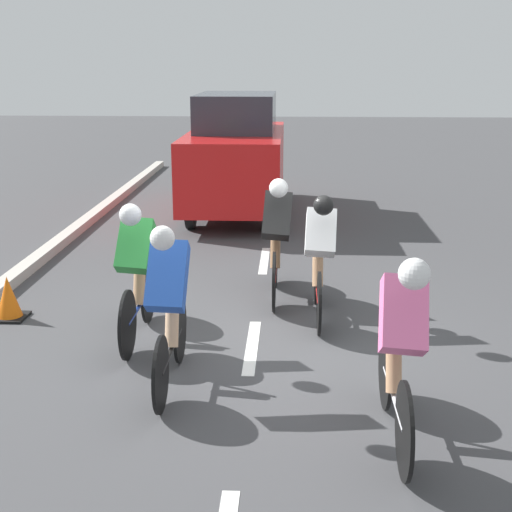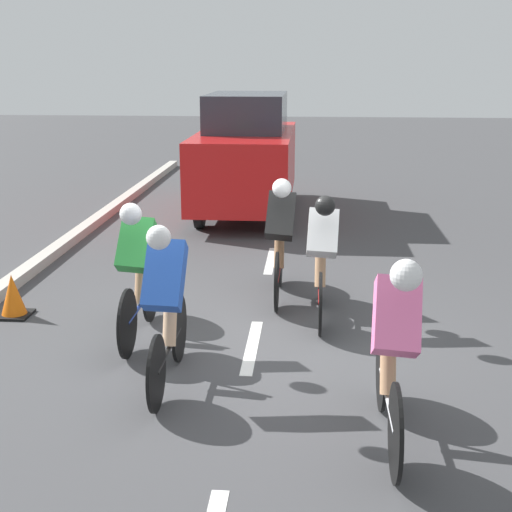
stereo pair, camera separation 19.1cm
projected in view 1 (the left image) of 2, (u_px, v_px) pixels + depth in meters
name	position (u px, v px, depth m)	size (l,w,h in m)	color
ground_plane	(253.00, 340.00, 7.35)	(60.00, 60.00, 0.00)	#424244
lane_stripe_mid	(252.00, 346.00, 7.18)	(0.12, 1.40, 0.01)	white
lane_stripe_far	(264.00, 260.00, 10.26)	(0.12, 1.40, 0.01)	white
cyclist_black	(276.00, 236.00, 8.39)	(0.36, 1.64, 1.51)	black
cyclist_blue	(169.00, 302.00, 6.08)	(0.34, 1.67, 1.52)	black
cyclist_white	(320.00, 254.00, 7.74)	(0.35, 1.66, 1.45)	black
cyclist_pink	(400.00, 345.00, 5.17)	(0.36, 1.73, 1.52)	black
cyclist_green	(136.00, 269.00, 7.12)	(0.36, 1.69, 1.49)	black
support_car	(236.00, 155.00, 13.20)	(1.70, 4.22, 2.20)	black
traffic_cone	(8.00, 298.00, 7.91)	(0.36, 0.36, 0.49)	black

